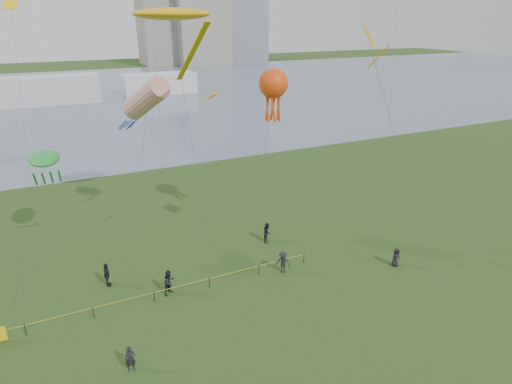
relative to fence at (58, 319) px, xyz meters
name	(u,v)px	position (x,y,z in m)	size (l,w,h in m)	color
lake	(102,96)	(12.74, 87.56, -0.53)	(400.00, 120.00, 0.08)	slate
building_mid	(199,14)	(58.74, 149.56, 18.45)	(20.00, 20.00, 38.00)	gray
building_low	(161,28)	(44.74, 155.56, 13.45)	(16.00, 18.00, 28.00)	gray
pavilion_left	(47,90)	(0.74, 82.56, 2.45)	(22.00, 8.00, 6.00)	silver
pavilion_right	(159,84)	(26.74, 85.56, 1.95)	(18.00, 7.00, 5.00)	silver
fence	(58,319)	(0.00, 0.00, 0.00)	(24.07, 0.07, 1.05)	black
spectator_a	(169,282)	(7.34, 0.48, 0.39)	(0.92, 0.71, 1.89)	black
spectator_b	(283,262)	(15.90, -0.55, 0.35)	(1.16, 0.67, 1.80)	black
spectator_c	(107,275)	(3.45, 3.35, 0.36)	(1.08, 0.45, 1.84)	black
spectator_d	(396,257)	(24.45, -3.47, 0.22)	(0.76, 0.49, 1.56)	black
spectator_f	(130,359)	(3.55, -5.63, 0.23)	(0.57, 0.38, 1.57)	black
spectator_g	(267,232)	(17.03, 4.39, 0.34)	(0.87, 0.68, 1.79)	black
kite_stingray	(172,15)	(10.55, 6.80, 17.91)	(5.58, 10.22, 18.96)	#3F3F42
kite_windsock	(146,99)	(8.54, 8.98, 11.79)	(4.96, 7.61, 14.24)	#3F3F42
kite_creature	(44,159)	(0.63, 9.45, 7.83)	(4.44, 8.90, 8.81)	#3F3F42
kite_octopus	(273,84)	(17.33, 4.27, 13.00)	(4.54, 4.53, 14.76)	#3F3F42
kite_delta	(376,59)	(17.92, -6.45, 15.72)	(1.38, 12.06, 17.95)	#3F3F42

